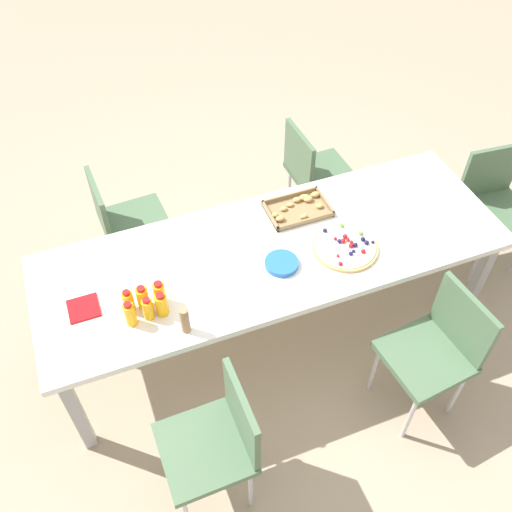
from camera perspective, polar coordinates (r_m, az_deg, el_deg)
The scene contains 18 objects.
ground_plane at distance 3.61m, azimuth 1.51°, elevation -7.21°, with size 12.00×12.00×0.00m, color tan.
party_table at distance 3.09m, azimuth 1.75°, elevation -0.03°, with size 2.54×0.86×0.73m.
chair_end at distance 3.97m, azimuth 22.73°, elevation 5.20°, with size 0.43×0.43×0.83m.
chair_near_left at distance 2.70m, azimuth -3.80°, elevation -17.83°, with size 0.41×0.41×0.83m.
chair_far_right at distance 3.91m, azimuth 5.76°, elevation 8.59°, with size 0.41×0.41×0.83m.
chair_near_right at distance 3.08m, azimuth 17.80°, elevation -8.65°, with size 0.44×0.44×0.83m.
chair_far_left at distance 3.62m, azimuth -13.18°, elevation 3.52°, with size 0.42×0.42×0.83m.
juice_bottle_0 at distance 2.75m, azimuth -12.54°, elevation -5.72°, with size 0.05×0.05×0.15m.
juice_bottle_1 at distance 2.76m, azimuth -10.80°, elevation -5.22°, with size 0.05×0.05×0.14m.
juice_bottle_2 at distance 2.76m, azimuth -9.46°, elevation -4.81°, with size 0.06×0.06×0.14m.
juice_bottle_3 at distance 2.80m, azimuth -12.69°, elevation -4.48°, with size 0.05×0.05×0.14m.
juice_bottle_4 at distance 2.80m, azimuth -11.32°, elevation -4.08°, with size 0.06×0.06×0.13m.
juice_bottle_5 at distance 2.80m, azimuth -9.66°, elevation -3.70°, with size 0.06×0.06×0.14m.
fruit_pizza at distance 3.07m, azimuth 8.99°, elevation 0.94°, with size 0.35×0.35×0.05m.
snack_tray at distance 3.26m, azimuth 4.28°, elevation 4.85°, with size 0.35×0.24×0.04m.
plate_stack at distance 2.96m, azimuth 2.58°, elevation -0.75°, with size 0.18×0.18×0.03m.
napkin_stack at distance 2.91m, azimuth -16.93°, elevation -5.04°, with size 0.15×0.15×0.01m, color red.
cardboard_tube at distance 2.67m, azimuth -7.16°, elevation -6.41°, with size 0.04×0.04×0.16m, color #9E7A56.
Camera 1 is at (-0.83, -1.90, 2.96)m, focal length 39.82 mm.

